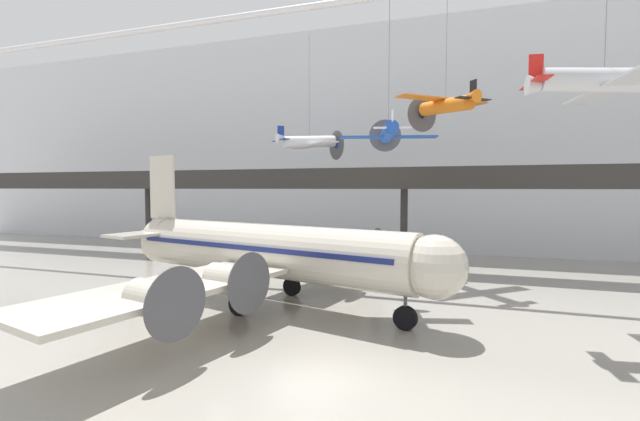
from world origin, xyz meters
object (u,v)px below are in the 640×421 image
at_px(airliner_silver_main, 263,251).
at_px(suspended_plane_blue_trainer, 388,133).
at_px(suspended_plane_white_twin, 309,142).
at_px(suspended_plane_silver_racer, 604,81).
at_px(suspended_plane_orange_highwing, 446,105).

height_order(airliner_silver_main, suspended_plane_blue_trainer, suspended_plane_blue_trainer).
bearing_deg(suspended_plane_blue_trainer, suspended_plane_white_twin, 22.96).
relative_size(airliner_silver_main, suspended_plane_white_twin, 2.47).
distance_m(suspended_plane_silver_racer, suspended_plane_orange_highwing, 14.20).
bearing_deg(suspended_plane_blue_trainer, suspended_plane_silver_racer, -116.99).
height_order(suspended_plane_blue_trainer, suspended_plane_white_twin, suspended_plane_white_twin).
bearing_deg(suspended_plane_silver_racer, suspended_plane_orange_highwing, 116.59).
relative_size(suspended_plane_orange_highwing, suspended_plane_blue_trainer, 0.82).
relative_size(airliner_silver_main, suspended_plane_blue_trainer, 2.41).
height_order(suspended_plane_silver_racer, suspended_plane_orange_highwing, suspended_plane_orange_highwing).
height_order(suspended_plane_silver_racer, suspended_plane_white_twin, suspended_plane_silver_racer).
bearing_deg(suspended_plane_white_twin, suspended_plane_blue_trainer, -97.51).
bearing_deg(suspended_plane_blue_trainer, airliner_silver_main, 92.68).
distance_m(airliner_silver_main, suspended_plane_orange_highwing, 19.39).
xyz_separation_m(airliner_silver_main, suspended_plane_white_twin, (-2.31, 15.39, 8.72)).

